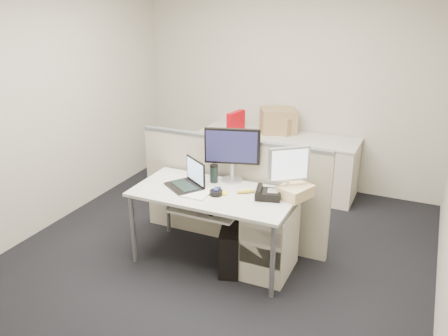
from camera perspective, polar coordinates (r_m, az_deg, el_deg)
The scene contains 27 objects.
floor at distance 4.74m, azimuth -1.19°, elevation -11.06°, with size 4.00×4.50×0.01m, color black.
wall_back at distance 6.23m, azimuth 7.75°, elevation 10.12°, with size 4.00×0.02×2.70m, color #B2AB96.
wall_front at distance 2.50m, azimuth -24.45°, elevation -8.81°, with size 4.00×0.02×2.70m, color #B2AB96.
wall_left at distance 5.33m, azimuth -21.30°, elevation 7.02°, with size 0.02×4.50×2.70m, color #B2AB96.
desk at distance 4.42m, azimuth -1.26°, elevation -3.69°, with size 1.50×0.75×0.73m.
keyboard_tray at distance 4.29m, azimuth -2.29°, elevation -5.14°, with size 0.62×0.32×0.02m, color beige.
drawer_pedestal at distance 4.43m, azimuth 5.57°, elevation -8.64°, with size 0.40×0.55×0.65m, color beige.
cubicle_partition at distance 4.83m, azimuth 1.02°, elevation -2.90°, with size 2.00×0.06×1.10m, color tan.
back_counter at distance 6.20m, azimuth 6.45°, elevation 0.60°, with size 2.00×0.60×0.72m, color beige.
monitor_main at distance 4.54m, azimuth 1.00°, elevation 1.56°, with size 0.53×0.21×0.53m, color black.
monitor_small at distance 4.25m, azimuth 7.77°, elevation -0.53°, with size 0.38×0.19×0.46m, color #B7B7BC.
laptop at distance 4.45m, azimuth -4.88°, elevation -0.83°, with size 0.35×0.26×0.26m, color black.
trackball at distance 4.32m, azimuth -0.95°, elevation -2.99°, with size 0.12×0.12×0.05m, color black.
desk_phone at distance 4.27m, azimuth 5.33°, elevation -3.19°, with size 0.22×0.18×0.07m, color black.
paper_stack at distance 4.37m, azimuth -3.14°, elevation -2.96°, with size 0.23×0.29×0.01m, color silver.
sticky_pad at distance 4.35m, azimuth -0.05°, elevation -3.07°, with size 0.07×0.07×0.01m, color yellow.
travel_mug at distance 4.58m, azimuth -1.22°, elevation -0.74°, with size 0.08×0.08×0.16m, color black.
banana at distance 4.36m, azimuth 2.62°, elevation -2.79°, with size 0.18×0.04×0.04m, color #FFD44E.
cellphone at distance 4.42m, azimuth -0.77°, elevation -2.62°, with size 0.06×0.11×0.01m, color black.
manila_folders at distance 4.31m, azimuth 8.57°, elevation -2.82°, with size 0.23×0.29×0.11m, color #D2BD76.
keyboard at distance 4.33m, azimuth -2.65°, elevation -4.54°, with size 0.42×0.15×0.02m, color black.
pc_tower_desk at distance 4.51m, azimuth 0.84°, elevation -9.57°, with size 0.18×0.46×0.43m, color black.
pc_tower_spare_dark at distance 6.88m, azimuth -4.88°, elevation 1.38°, with size 0.17×0.44×0.41m, color black.
pc_tower_spare_silver at distance 6.86m, azimuth -4.64°, elevation 1.47°, with size 0.19×0.47×0.44m, color #B7B7BC.
cardboard_box_left at distance 6.16m, azimuth 6.55°, elevation 5.61°, with size 0.44×0.33×0.33m, color #A0834F.
cardboard_box_right at distance 6.16m, azimuth 6.98°, elevation 5.16°, with size 0.34×0.26×0.24m, color #A0834F.
red_binder at distance 6.13m, azimuth 1.44°, elevation 5.47°, with size 0.07×0.31×0.29m, color #B20510.
Camera 1 is at (1.73, -3.62, 2.51)m, focal length 38.00 mm.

